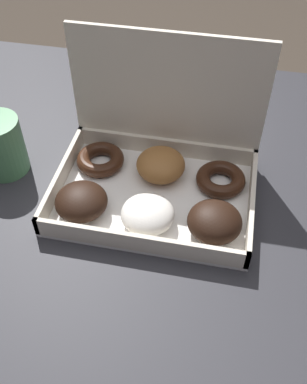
# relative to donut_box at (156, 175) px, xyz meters

# --- Properties ---
(ground_plane) EXTENTS (8.00, 8.00, 0.00)m
(ground_plane) POSITION_rel_donut_box_xyz_m (-0.06, 0.00, -0.78)
(ground_plane) COLOR #42382D
(dining_table) EXTENTS (1.14, 0.92, 0.73)m
(dining_table) POSITION_rel_donut_box_xyz_m (-0.06, 0.00, -0.14)
(dining_table) COLOR #2D2D33
(dining_table) RESTS_ON ground_plane
(donut_box) EXTENTS (0.35, 0.25, 0.25)m
(donut_box) POSITION_rel_donut_box_xyz_m (0.00, 0.00, 0.00)
(donut_box) COLOR white
(donut_box) RESTS_ON dining_table
(coffee_mug) EXTENTS (0.09, 0.09, 0.11)m
(coffee_mug) POSITION_rel_donut_box_xyz_m (-0.29, 0.01, 0.01)
(coffee_mug) COLOR #4C8456
(coffee_mug) RESTS_ON dining_table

